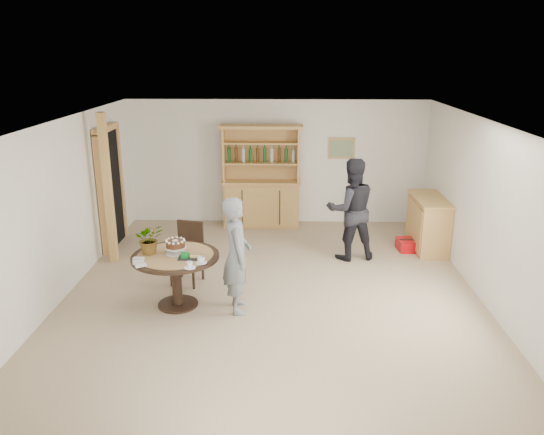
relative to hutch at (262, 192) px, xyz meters
The scene contains 17 objects.
ground 3.33m from the hutch, 84.71° to the right, with size 7.00×7.00×0.00m, color tan.
room_shell 3.41m from the hutch, 84.65° to the right, with size 6.04×7.04×2.52m.
doorway 2.94m from the hutch, 154.78° to the right, with size 0.13×1.10×2.18m.
pine_post 3.20m from the hutch, 139.62° to the right, with size 0.12×0.12×2.50m, color tan.
hutch is the anchor object (origin of this frame).
sideboard 3.29m from the hutch, 22.21° to the right, with size 0.54×1.26×0.94m.
dining_table 3.75m from the hutch, 105.55° to the right, with size 1.20×1.20×0.76m.
dining_chair 2.96m from the hutch, 109.50° to the right, with size 0.51×0.51×0.95m.
birthday_cake 3.71m from the hutch, 105.76° to the right, with size 0.30×0.30×0.20m.
flower_vase 3.83m from the hutch, 110.82° to the right, with size 0.38×0.33×0.42m, color #3F7233.
gift_tray 3.82m from the hutch, 101.95° to the right, with size 0.30×0.20×0.08m.
coffee_cup_a 3.94m from the hutch, 98.84° to the right, with size 0.15×0.15×0.09m.
coffee_cup_b 4.13m from the hutch, 100.13° to the right, with size 0.15×0.15×0.08m.
napkins 4.18m from the hutch, 109.82° to the right, with size 0.24×0.33×0.03m.
teen_boy 3.72m from the hutch, 92.41° to the right, with size 0.58×0.38×1.60m, color slate.
adult_person 2.37m from the hutch, 47.85° to the right, with size 0.85×0.66×1.74m, color black.
red_suitcase 3.17m from the hutch, 25.84° to the right, with size 0.63×0.45×0.21m.
Camera 1 is at (0.20, -7.06, 3.42)m, focal length 35.00 mm.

